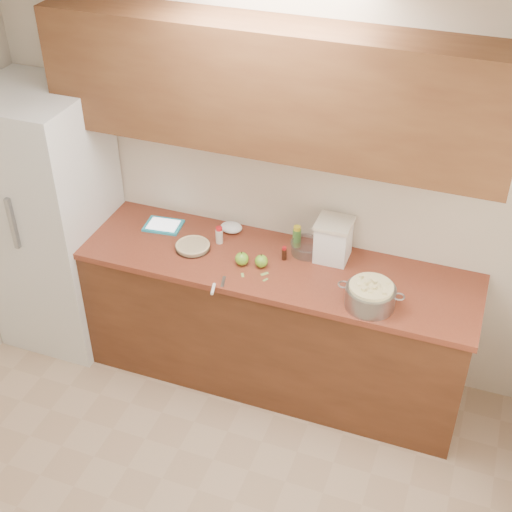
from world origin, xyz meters
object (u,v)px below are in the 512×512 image
(pie, at_px, (193,246))
(tablet, at_px, (163,226))
(colander, at_px, (370,296))
(flour_canister, at_px, (333,240))

(pie, height_order, tablet, pie)
(colander, distance_m, tablet, 1.46)
(colander, height_order, flour_canister, flour_canister)
(pie, distance_m, colander, 1.15)
(flour_canister, bearing_deg, pie, -166.00)
(pie, distance_m, tablet, 0.32)
(colander, relative_size, tablet, 1.49)
(colander, bearing_deg, flour_canister, 130.56)
(flour_canister, height_order, tablet, flour_canister)
(colander, xyz_separation_m, flour_canister, (-0.31, 0.37, 0.06))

